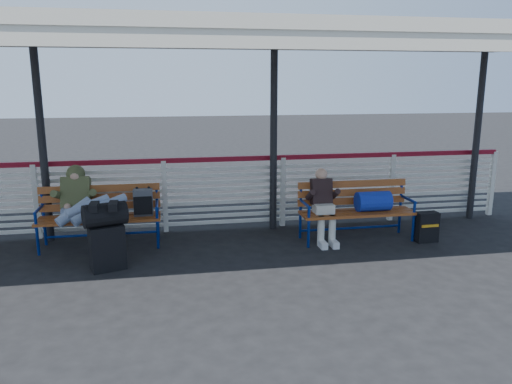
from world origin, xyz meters
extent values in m
plane|color=black|center=(0.00, 0.00, 0.00)|extent=(60.00, 60.00, 0.00)
cube|color=silver|center=(0.00, 1.90, 0.60)|extent=(12.00, 0.04, 1.04)
cube|color=maroon|center=(0.00, 1.90, 1.20)|extent=(12.00, 0.06, 0.08)
cube|color=silver|center=(6.00, 1.90, 0.60)|extent=(0.08, 0.08, 1.20)
cube|color=silver|center=(0.00, 0.90, 3.08)|extent=(12.60, 3.60, 0.16)
cube|color=silver|center=(0.00, -0.85, 2.95)|extent=(12.60, 0.06, 0.30)
cylinder|color=black|center=(-1.80, 1.75, 1.50)|extent=(0.12, 0.12, 3.00)
cylinder|color=black|center=(1.80, 1.75, 1.50)|extent=(0.12, 0.12, 3.00)
cylinder|color=black|center=(5.50, 1.75, 1.50)|extent=(0.12, 0.12, 3.00)
cube|color=black|center=(-0.77, 0.30, 0.30)|extent=(0.50, 0.39, 0.61)
cylinder|color=black|center=(-0.77, 0.30, 0.76)|extent=(0.62, 0.47, 0.31)
cube|color=#AE5B21|center=(-0.97, 1.25, 0.45)|extent=(1.80, 0.50, 0.04)
cube|color=#AE5B21|center=(-0.97, 1.51, 0.72)|extent=(1.80, 0.10, 0.40)
cylinder|color=navy|center=(-1.82, 1.05, 0.23)|extent=(0.04, 0.04, 0.45)
cylinder|color=navy|center=(-0.12, 1.05, 0.23)|extent=(0.04, 0.04, 0.45)
cylinder|color=navy|center=(-1.82, 1.52, 0.45)|extent=(0.04, 0.04, 0.90)
cylinder|color=navy|center=(-0.12, 1.52, 0.45)|extent=(0.04, 0.04, 0.90)
cube|color=#54555C|center=(-0.32, 1.27, 0.67)|extent=(0.29, 0.18, 0.40)
cube|color=#AE5B21|center=(2.96, 0.88, 0.45)|extent=(1.80, 0.50, 0.04)
cube|color=#AE5B21|center=(2.96, 1.14, 0.72)|extent=(1.80, 0.10, 0.40)
cylinder|color=navy|center=(2.11, 0.68, 0.23)|extent=(0.04, 0.04, 0.45)
cylinder|color=navy|center=(3.81, 0.68, 0.23)|extent=(0.04, 0.04, 0.45)
cylinder|color=navy|center=(2.11, 1.15, 0.45)|extent=(0.04, 0.04, 0.90)
cylinder|color=navy|center=(3.81, 1.15, 0.45)|extent=(0.04, 0.04, 0.90)
cylinder|color=#11179C|center=(3.21, 0.88, 0.63)|extent=(0.53, 0.31, 0.31)
cube|color=#98A7CD|center=(-1.32, 1.30, 0.54)|extent=(0.36, 0.26, 0.18)
cube|color=#474926|center=(-1.32, 1.50, 0.80)|extent=(0.42, 0.38, 0.53)
sphere|color=#474926|center=(-1.32, 1.60, 1.08)|extent=(0.28, 0.28, 0.28)
sphere|color=tan|center=(-1.32, 1.56, 1.07)|extent=(0.21, 0.21, 0.21)
cube|color=black|center=(-0.89, 0.24, 0.88)|extent=(0.11, 0.27, 0.10)
cube|color=black|center=(-0.65, 0.24, 0.88)|extent=(0.11, 0.27, 0.10)
cube|color=beige|center=(2.41, 0.91, 0.53)|extent=(0.30, 0.24, 0.16)
cube|color=black|center=(2.41, 1.05, 0.78)|extent=(0.32, 0.23, 0.42)
sphere|color=tan|center=(2.41, 1.07, 1.05)|extent=(0.19, 0.19, 0.19)
cylinder|color=beige|center=(2.32, 0.73, 0.24)|extent=(0.11, 0.11, 0.46)
cylinder|color=beige|center=(2.50, 0.73, 0.24)|extent=(0.11, 0.11, 0.46)
cube|color=silver|center=(2.32, 0.63, 0.05)|extent=(0.10, 0.24, 0.10)
cube|color=silver|center=(2.50, 0.63, 0.05)|extent=(0.10, 0.24, 0.10)
cube|color=black|center=(4.01, 0.63, 0.24)|extent=(0.35, 0.20, 0.47)
cube|color=orange|center=(4.01, 0.52, 0.28)|extent=(0.28, 0.03, 0.04)
camera|label=1|loc=(0.04, -6.26, 2.47)|focal=35.00mm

